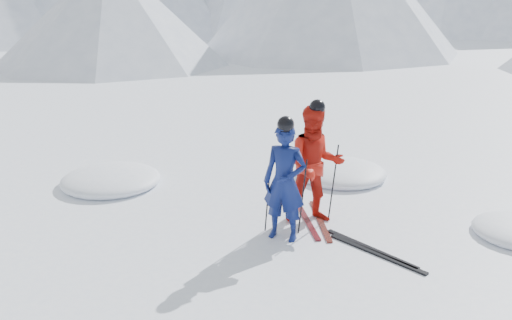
# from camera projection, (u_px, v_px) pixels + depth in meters

# --- Properties ---
(ground) EXTENTS (160.00, 160.00, 0.00)m
(ground) POSITION_uv_depth(u_px,v_px,m) (375.00, 246.00, 8.42)
(ground) COLOR white
(ground) RESTS_ON ground
(skier_blue) EXTENTS (0.75, 0.55, 1.89)m
(skier_blue) POSITION_uv_depth(u_px,v_px,m) (285.00, 182.00, 8.43)
(skier_blue) COLOR #0E1954
(skier_blue) RESTS_ON ground
(skier_red) EXTENTS (1.18, 1.05, 2.01)m
(skier_red) POSITION_uv_depth(u_px,v_px,m) (315.00, 165.00, 9.05)
(skier_red) COLOR red
(skier_red) RESTS_ON ground
(pole_blue_left) EXTENTS (0.13, 0.09, 1.26)m
(pole_blue_left) POSITION_uv_depth(u_px,v_px,m) (268.00, 196.00, 8.73)
(pole_blue_left) COLOR black
(pole_blue_left) RESTS_ON ground
(pole_blue_right) EXTENTS (0.13, 0.07, 1.26)m
(pole_blue_right) POSITION_uv_depth(u_px,v_px,m) (303.00, 197.00, 8.70)
(pole_blue_right) COLOR black
(pole_blue_right) RESTS_ON ground
(pole_red_left) EXTENTS (0.13, 0.10, 1.34)m
(pole_red_left) POSITION_uv_depth(u_px,v_px,m) (300.00, 178.00, 9.45)
(pole_red_left) COLOR black
(pole_red_left) RESTS_ON ground
(pole_red_right) EXTENTS (0.13, 0.09, 1.34)m
(pole_red_right) POSITION_uv_depth(u_px,v_px,m) (333.00, 183.00, 9.22)
(pole_red_right) COLOR black
(pole_red_right) RESTS_ON ground
(ski_worn_left) EXTENTS (0.72, 1.61, 0.03)m
(ski_worn_left) POSITION_uv_depth(u_px,v_px,m) (306.00, 219.00, 9.38)
(ski_worn_left) COLOR black
(ski_worn_left) RESTS_ON ground
(ski_worn_right) EXTENTS (0.61, 1.64, 0.03)m
(ski_worn_right) POSITION_uv_depth(u_px,v_px,m) (320.00, 220.00, 9.32)
(ski_worn_right) COLOR black
(ski_worn_right) RESTS_ON ground
(ski_loose_a) EXTENTS (1.45, 1.05, 0.03)m
(ski_loose_a) POSITION_uv_depth(u_px,v_px,m) (370.00, 248.00, 8.32)
(ski_loose_a) COLOR black
(ski_loose_a) RESTS_ON ground
(ski_loose_b) EXTENTS (1.48, 1.00, 0.03)m
(ski_loose_b) POSITION_uv_depth(u_px,v_px,m) (376.00, 254.00, 8.16)
(ski_loose_b) COLOR black
(ski_loose_b) RESTS_ON ground
(snow_lumps) EXTENTS (9.36, 3.84, 0.44)m
(snow_lumps) POSITION_uv_depth(u_px,v_px,m) (263.00, 189.00, 10.83)
(snow_lumps) COLOR white
(snow_lumps) RESTS_ON ground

